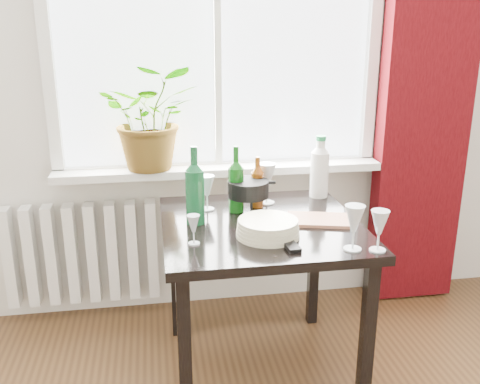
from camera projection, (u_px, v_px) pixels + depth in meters
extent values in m
cube|color=white|center=(216.00, 16.00, 2.67)|extent=(1.72, 0.08, 1.62)
cube|color=silver|center=(220.00, 169.00, 2.84)|extent=(1.72, 0.20, 0.04)
cube|color=#350408|center=(429.00, 76.00, 2.84)|extent=(0.50, 0.12, 2.56)
cube|color=white|center=(83.00, 253.00, 2.88)|extent=(0.80, 0.10, 0.55)
cube|color=black|center=(261.00, 227.00, 2.32)|extent=(0.85, 0.85, 0.04)
cube|color=black|center=(185.00, 358.00, 2.03)|extent=(0.05, 0.05, 0.70)
cube|color=black|center=(175.00, 273.00, 2.72)|extent=(0.05, 0.05, 0.70)
cube|color=black|center=(367.00, 340.00, 2.15)|extent=(0.05, 0.05, 0.70)
cube|color=black|center=(314.00, 263.00, 2.83)|extent=(0.05, 0.05, 0.70)
imported|color=#288022|center=(152.00, 117.00, 2.69)|extent=(0.50, 0.44, 0.53)
cylinder|color=beige|center=(268.00, 228.00, 2.16)|extent=(0.32, 0.32, 0.07)
cube|color=black|center=(289.00, 243.00, 2.07)|extent=(0.06, 0.16, 0.02)
cube|color=#AC6C4D|center=(318.00, 220.00, 2.33)|extent=(0.30, 0.23, 0.01)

